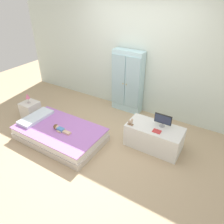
# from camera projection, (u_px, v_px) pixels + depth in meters

# --- Properties ---
(ground_plane) EXTENTS (10.00, 10.00, 0.02)m
(ground_plane) POSITION_uv_depth(u_px,v_px,m) (98.00, 143.00, 4.00)
(ground_plane) COLOR tan
(back_wall) EXTENTS (6.40, 0.05, 2.70)m
(back_wall) POSITION_uv_depth(u_px,v_px,m) (138.00, 52.00, 4.44)
(back_wall) COLOR silver
(back_wall) RESTS_ON ground_plane
(bed) EXTENTS (1.66, 0.97, 0.26)m
(bed) POSITION_uv_depth(u_px,v_px,m) (60.00, 134.00, 4.03)
(bed) COLOR beige
(bed) RESTS_ON ground_plane
(pillow) EXTENTS (0.32, 0.69, 0.06)m
(pillow) POSITION_uv_depth(u_px,v_px,m) (36.00, 117.00, 4.22)
(pillow) COLOR silver
(pillow) RESTS_ON bed
(doll) EXTENTS (0.39, 0.13, 0.10)m
(doll) POSITION_uv_depth(u_px,v_px,m) (59.00, 128.00, 3.88)
(doll) COLOR #4C84C6
(doll) RESTS_ON bed
(nightstand) EXTENTS (0.34, 0.34, 0.38)m
(nightstand) POSITION_uv_depth(u_px,v_px,m) (31.00, 110.00, 4.66)
(nightstand) COLOR silver
(nightstand) RESTS_ON ground_plane
(table_lamp) EXTENTS (0.10, 0.10, 0.22)m
(table_lamp) POSITION_uv_depth(u_px,v_px,m) (27.00, 96.00, 4.48)
(table_lamp) COLOR #B7B2AD
(table_lamp) RESTS_ON nightstand
(wardrobe) EXTENTS (0.70, 0.27, 1.41)m
(wardrobe) POSITION_uv_depth(u_px,v_px,m) (128.00, 82.00, 4.71)
(wardrobe) COLOR silver
(wardrobe) RESTS_ON ground_plane
(tv_stand) EXTENTS (0.99, 0.50, 0.44)m
(tv_stand) POSITION_uv_depth(u_px,v_px,m) (154.00, 137.00, 3.80)
(tv_stand) COLOR silver
(tv_stand) RESTS_ON ground_plane
(tv_monitor) EXTENTS (0.30, 0.10, 0.24)m
(tv_monitor) POSITION_uv_depth(u_px,v_px,m) (163.00, 120.00, 3.64)
(tv_monitor) COLOR #99999E
(tv_monitor) RESTS_ON tv_stand
(rocking_horse_toy) EXTENTS (0.11, 0.04, 0.13)m
(rocking_horse_toy) POSITION_uv_depth(u_px,v_px,m) (131.00, 122.00, 3.71)
(rocking_horse_toy) COLOR #8E6642
(rocking_horse_toy) RESTS_ON tv_stand
(book_red) EXTENTS (0.14, 0.11, 0.01)m
(book_red) POSITION_uv_depth(u_px,v_px,m) (157.00, 131.00, 3.57)
(book_red) COLOR #CC3838
(book_red) RESTS_ON tv_stand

